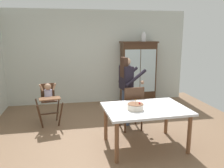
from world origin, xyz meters
TOP-DOWN VIEW (x-y plane):
  - ground_plane at (0.00, 0.00)m, footprint 6.24×6.24m
  - wall_back at (0.00, 2.63)m, footprint 5.32×0.06m
  - china_cabinet at (1.17, 2.37)m, footprint 1.06×0.48m
  - ceramic_vase at (1.32, 2.37)m, footprint 0.13×0.13m
  - high_chair_with_toddler at (-1.33, 1.02)m, footprint 0.66×0.75m
  - adult_person at (0.39, 0.71)m, footprint 0.57×0.55m
  - dining_table at (0.45, -0.41)m, footprint 1.49×1.10m
  - birthday_cake at (0.24, -0.48)m, footprint 0.28×0.28m
  - dining_chair_far_side at (0.43, 0.33)m, footprint 0.47×0.47m

SIDE VIEW (x-z plane):
  - ground_plane at x=0.00m, z-range 0.00..0.00m
  - dining_chair_far_side at x=0.43m, z-range 0.08..1.04m
  - dining_table at x=0.45m, z-range 0.28..1.02m
  - high_chair_with_toddler at x=-1.33m, z-range 0.18..1.13m
  - birthday_cake at x=0.24m, z-range 0.70..0.89m
  - china_cabinet at x=1.17m, z-range 0.01..1.82m
  - adult_person at x=0.39m, z-range 0.20..1.73m
  - wall_back at x=0.00m, z-range 0.00..2.70m
  - ceramic_vase at x=1.32m, z-range 1.80..2.07m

